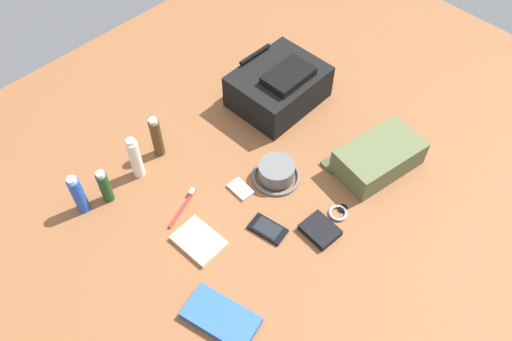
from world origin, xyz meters
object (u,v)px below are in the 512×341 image
bucket_hat (276,172)px  notepad (199,241)px  toiletry_pouch (378,157)px  wristwatch (339,212)px  backpack (279,86)px  toothpaste_tube (135,158)px  wallet (320,230)px  toothbrush (184,206)px  paperback_novel (221,318)px  cologne_bottle (157,137)px  cell_phone (268,229)px  deodorant_spray (78,195)px  shampoo_bottle (105,186)px  media_player (240,189)px

bucket_hat → notepad: size_ratio=1.10×
toiletry_pouch → wristwatch: bearing=-171.5°
backpack → toothpaste_tube: size_ratio=1.92×
notepad → wallet: bearing=-42.1°
bucket_hat → toothbrush: 0.33m
backpack → bucket_hat: backpack is taller
paperback_novel → cologne_bottle: bearing=66.7°
bucket_hat → notepad: 0.35m
wallet → wristwatch: bearing=5.3°
toothpaste_tube → toothbrush: size_ratio=1.12×
cell_phone → bucket_hat: bearing=36.6°
deodorant_spray → wristwatch: bearing=-46.2°
toiletry_pouch → shampoo_bottle: shampoo_bottle is taller
bucket_hat → media_player: bearing=158.0°
media_player → notepad: (-0.23, -0.05, 0.00)m
notepad → toothbrush: bearing=66.3°
bucket_hat → cell_phone: 0.21m
deodorant_spray → bucket_hat: bearing=-33.5°
bucket_hat → deodorant_spray: size_ratio=1.02×
media_player → wristwatch: bearing=-61.2°
cell_phone → wristwatch: (0.21, -0.12, -0.00)m
toiletry_pouch → deodorant_spray: 0.98m
toiletry_pouch → toothpaste_tube: 0.81m
cell_phone → wallet: wallet is taller
bucket_hat → deodorant_spray: (-0.53, 0.35, 0.05)m
wristwatch → paperback_novel: bearing=179.4°
backpack → toothbrush: (-0.57, -0.12, -0.07)m
media_player → notepad: bearing=-166.5°
toiletry_pouch → cologne_bottle: bearing=130.7°
cologne_bottle → shampoo_bottle: bearing=-171.7°
bucket_hat → toothpaste_tube: size_ratio=0.95×
deodorant_spray → wallet: deodorant_spray is taller
backpack → media_player: bearing=-153.1°
paperback_novel → toothbrush: bearing=65.1°
shampoo_bottle → wristwatch: shampoo_bottle is taller
bucket_hat → cologne_bottle: bearing=120.2°
toothpaste_tube → deodorant_spray: bearing=176.9°
toothpaste_tube → paperback_novel: (-0.15, -0.58, -0.07)m
paperback_novel → cell_phone: 0.32m
toothpaste_tube → shampoo_bottle: bearing=-175.0°
cologne_bottle → media_player: bearing=-74.2°
backpack → toiletry_pouch: size_ratio=1.07×
deodorant_spray → media_player: (0.41, -0.30, -0.07)m
paperback_novel → wallet: paperback_novel is taller
wristwatch → toothbrush: toothbrush is taller
toothpaste_tube → cell_phone: bearing=-72.1°
backpack → toothpaste_tube: (-0.59, 0.09, 0.01)m
backpack → wristwatch: bearing=-115.2°
bucket_hat → toothpaste_tube: (-0.32, 0.34, 0.06)m
media_player → wristwatch: (0.16, -0.29, 0.00)m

